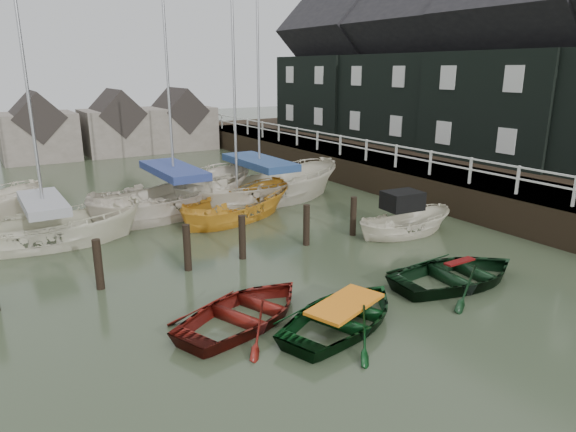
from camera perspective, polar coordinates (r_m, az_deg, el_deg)
ground at (r=14.39m, az=4.81°, el=-7.41°), size 120.00×120.00×0.00m
pier at (r=27.40m, az=8.20°, el=5.39°), size 3.04×32.00×2.70m
land_strip at (r=31.34m, az=15.92°, el=4.95°), size 14.00×38.00×1.50m
quay_houses at (r=29.93m, az=18.73°, el=15.20°), size 6.52×28.14×10.01m
mooring_pilings at (r=16.03m, az=-4.82°, el=-2.99°), size 13.72×0.22×1.80m
far_sheds at (r=37.75m, az=-18.71°, el=9.39°), size 14.00×4.08×4.39m
rowboat_red at (r=12.36m, az=-4.65°, el=-11.57°), size 4.52×3.90×0.79m
rowboat_green at (r=12.22m, az=6.30°, el=-11.96°), size 4.47×3.80×0.79m
rowboat_dkgreen at (r=15.06m, az=18.31°, el=-7.11°), size 4.34×3.29×0.84m
motorboat at (r=18.81m, az=12.78°, el=-1.66°), size 3.92×1.84×2.27m
sailboat_a at (r=19.15m, az=-25.08°, el=-2.68°), size 6.47×3.17×10.64m
sailboat_b at (r=21.73m, az=-12.34°, el=0.60°), size 8.18×4.80×11.95m
sailboat_c at (r=20.58m, az=-5.60°, el=-0.09°), size 6.00×3.85×10.79m
sailboat_d at (r=22.91m, az=-3.13°, el=1.75°), size 7.98×3.38×12.24m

